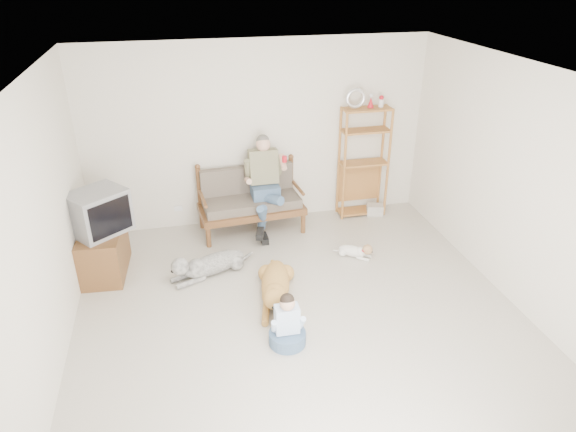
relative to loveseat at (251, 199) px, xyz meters
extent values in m
plane|color=beige|center=(0.20, -2.44, -0.49)|extent=(5.50, 5.50, 0.00)
plane|color=silver|center=(0.20, -2.44, 2.21)|extent=(5.50, 5.50, 0.00)
plane|color=silver|center=(0.20, 0.31, 0.86)|extent=(5.00, 0.00, 5.00)
plane|color=silver|center=(-2.30, -2.44, 0.86)|extent=(0.00, 5.50, 5.50)
plane|color=silver|center=(2.70, -2.44, 0.86)|extent=(0.00, 5.50, 5.50)
cube|color=brown|center=(0.00, -0.07, -0.14)|extent=(1.55, 0.81, 0.10)
cube|color=brown|center=(0.00, -0.07, -0.02)|extent=(1.42, 0.70, 0.13)
cube|color=brown|center=(0.00, 0.17, 0.21)|extent=(1.39, 0.22, 0.45)
cylinder|color=brown|center=(0.00, 0.23, 0.41)|extent=(1.40, 0.16, 0.05)
cylinder|color=brown|center=(-0.70, -0.37, -0.34)|extent=(0.07, 0.07, 0.30)
cylinder|color=brown|center=(-0.70, 0.23, -0.01)|extent=(0.07, 0.07, 0.95)
cylinder|color=brown|center=(0.70, -0.37, -0.34)|extent=(0.07, 0.07, 0.30)
cylinder|color=brown|center=(0.70, 0.23, -0.01)|extent=(0.07, 0.07, 0.95)
cube|color=#435C7C|center=(0.21, -0.06, 0.13)|extent=(0.39, 0.37, 0.20)
cube|color=gray|center=(0.21, 0.04, 0.48)|extent=(0.41, 0.28, 0.52)
sphere|color=tan|center=(0.21, 0.01, 0.82)|extent=(0.21, 0.21, 0.21)
sphere|color=#58544E|center=(0.21, 0.03, 0.86)|extent=(0.19, 0.19, 0.19)
cylinder|color=red|center=(0.47, -0.18, 0.64)|extent=(0.07, 0.07, 0.09)
cube|color=#B57038|center=(1.77, 0.11, 1.20)|extent=(0.72, 0.29, 0.03)
torus|color=silver|center=(1.58, 0.11, 1.37)|extent=(0.30, 0.05, 0.30)
cone|color=red|center=(1.82, 0.11, 1.30)|extent=(0.09, 0.09, 0.15)
cylinder|color=#B57038|center=(1.42, -0.02, 0.37)|extent=(0.04, 0.04, 1.70)
cylinder|color=#B57038|center=(1.42, 0.25, 0.37)|extent=(0.04, 0.04, 1.70)
cylinder|color=#B57038|center=(2.12, -0.02, 0.37)|extent=(0.04, 0.04, 1.70)
cylinder|color=#B57038|center=(2.12, 0.25, 0.37)|extent=(0.04, 0.04, 1.70)
cube|color=silver|center=(1.98, 0.02, -0.41)|extent=(0.29, 0.24, 0.16)
cube|color=brown|center=(-2.02, -0.79, -0.19)|extent=(0.56, 0.93, 0.60)
cube|color=brown|center=(-2.26, -1.01, -0.19)|extent=(0.05, 0.40, 0.50)
cube|color=brown|center=(-2.26, -0.57, -0.19)|extent=(0.05, 0.40, 0.50)
cube|color=gray|center=(-2.00, -0.79, 0.38)|extent=(0.83, 0.81, 0.54)
cube|color=black|center=(-1.84, -0.99, 0.38)|extent=(0.44, 0.36, 0.43)
cube|color=silver|center=(-1.05, 0.30, -0.19)|extent=(0.12, 0.02, 0.08)
ellipsoid|color=#C49044|center=(0.01, -1.74, -0.34)|extent=(0.55, 1.00, 0.30)
sphere|color=#C49044|center=(-0.06, -2.02, -0.32)|extent=(0.30, 0.30, 0.30)
sphere|color=#C49044|center=(-0.11, -2.25, -0.19)|extent=(0.23, 0.23, 0.23)
ellipsoid|color=#C49044|center=(-0.13, -2.35, -0.21)|extent=(0.14, 0.19, 0.09)
cylinder|color=#C49044|center=(0.12, -1.28, -0.43)|extent=(0.09, 0.38, 0.05)
ellipsoid|color=#C49044|center=(-0.18, -2.21, -0.19)|extent=(0.07, 0.08, 0.12)
ellipsoid|color=#C49044|center=(-0.03, -2.25, -0.19)|extent=(0.07, 0.08, 0.12)
ellipsoid|color=silver|center=(-0.66, -1.10, -0.36)|extent=(0.91, 0.60, 0.26)
sphere|color=silver|center=(-0.89, -1.20, -0.34)|extent=(0.26, 0.26, 0.26)
sphere|color=silver|center=(-1.09, -1.28, -0.23)|extent=(0.22, 0.22, 0.22)
ellipsoid|color=silver|center=(-1.19, -1.32, -0.25)|extent=(0.18, 0.15, 0.09)
cylinder|color=silver|center=(-0.26, -0.93, -0.43)|extent=(0.28, 0.26, 0.04)
ellipsoid|color=silver|center=(-1.10, -1.20, -0.23)|extent=(0.08, 0.07, 0.11)
ellipsoid|color=silver|center=(-1.04, -1.34, -0.23)|extent=(0.08, 0.07, 0.11)
ellipsoid|color=white|center=(1.21, -1.11, -0.41)|extent=(0.41, 0.37, 0.15)
sphere|color=white|center=(1.30, -1.18, -0.40)|extent=(0.15, 0.15, 0.15)
sphere|color=#AB8155|center=(1.37, -1.24, -0.33)|extent=(0.14, 0.14, 0.14)
ellipsoid|color=#AB8155|center=(1.42, -1.28, -0.35)|extent=(0.11, 0.11, 0.05)
cylinder|color=white|center=(1.06, -0.99, -0.46)|extent=(0.15, 0.07, 0.02)
cone|color=#AB8155|center=(1.33, -1.27, -0.29)|extent=(0.04, 0.04, 0.05)
cone|color=#AB8155|center=(1.39, -1.19, -0.29)|extent=(0.04, 0.04, 0.05)
torus|color=red|center=(1.36, -1.23, -0.34)|extent=(0.13, 0.13, 0.02)
cylinder|color=#435C7C|center=(-0.05, -2.65, -0.41)|extent=(0.39, 0.39, 0.14)
cube|color=white|center=(-0.05, -2.63, -0.18)|extent=(0.25, 0.17, 0.30)
sphere|color=tan|center=(-0.05, -2.65, 0.03)|extent=(0.16, 0.16, 0.16)
sphere|color=black|center=(-0.05, -2.64, 0.06)|extent=(0.15, 0.15, 0.15)
camera|label=1|loc=(-0.99, -6.78, 3.16)|focal=32.00mm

